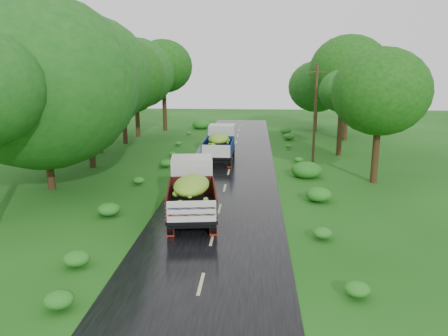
# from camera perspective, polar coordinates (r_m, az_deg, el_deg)

# --- Properties ---
(ground) EXTENTS (120.00, 120.00, 0.00)m
(ground) POSITION_cam_1_polar(r_m,az_deg,el_deg) (15.57, -3.04, -14.92)
(ground) COLOR #12420E
(ground) RESTS_ON ground
(road) EXTENTS (6.50, 80.00, 0.02)m
(road) POSITION_cam_1_polar(r_m,az_deg,el_deg) (20.08, -1.28, -8.13)
(road) COLOR black
(road) RESTS_ON ground
(road_lines) EXTENTS (0.12, 69.60, 0.00)m
(road_lines) POSITION_cam_1_polar(r_m,az_deg,el_deg) (21.01, -1.03, -7.10)
(road_lines) COLOR #BFB78C
(road_lines) RESTS_ON road
(truck_near) EXTENTS (3.00, 6.42, 2.60)m
(truck_near) POSITION_cam_1_polar(r_m,az_deg,el_deg) (21.58, -4.22, -2.53)
(truck_near) COLOR black
(truck_near) RESTS_ON ground
(truck_far) EXTENTS (2.21, 6.07, 2.54)m
(truck_far) POSITION_cam_1_polar(r_m,az_deg,el_deg) (34.22, -0.52, 3.42)
(truck_far) COLOR black
(truck_far) RESTS_ON ground
(utility_pole) EXTENTS (1.30, 0.21, 7.40)m
(utility_pole) POSITION_cam_1_polar(r_m,az_deg,el_deg) (33.18, 11.81, 6.96)
(utility_pole) COLOR #382616
(utility_pole) RESTS_ON ground
(trees_left) EXTENTS (6.80, 33.37, 8.98)m
(trees_left) POSITION_cam_1_polar(r_m,az_deg,el_deg) (36.11, -15.84, 11.58)
(trees_left) COLOR black
(trees_left) RESTS_ON ground
(trees_right) EXTENTS (5.87, 25.67, 8.49)m
(trees_right) POSITION_cam_1_polar(r_m,az_deg,el_deg) (41.11, 15.27, 10.69)
(trees_right) COLOR black
(trees_right) RESTS_ON ground
(shrubs) EXTENTS (11.90, 44.00, 0.70)m
(shrubs) POSITION_cam_1_polar(r_m,az_deg,el_deg) (28.53, 0.38, -0.85)
(shrubs) COLOR #165D17
(shrubs) RESTS_ON ground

